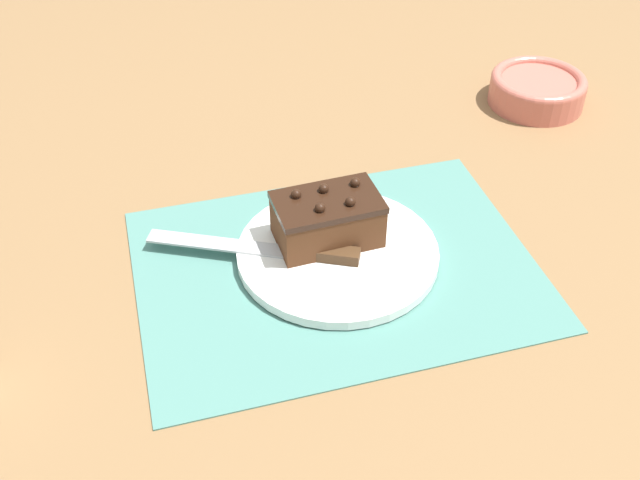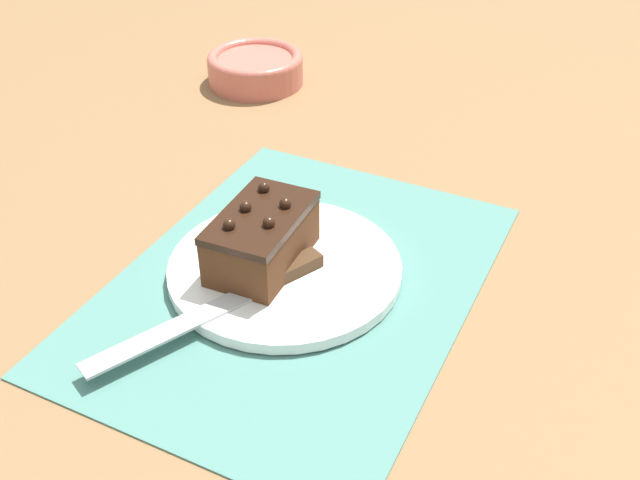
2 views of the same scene
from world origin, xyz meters
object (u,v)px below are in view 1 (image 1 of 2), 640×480
object	(u,v)px
serving_knife	(289,250)
small_bowl	(537,89)
cake_plate	(338,253)
chocolate_cake	(330,218)

from	to	relation	value
serving_knife	small_bowl	size ratio (longest dim) A/B	1.64
cake_plate	serving_knife	bearing A→B (deg)	172.26
serving_knife	small_bowl	bearing A→B (deg)	-34.62
chocolate_cake	serving_knife	world-z (taller)	chocolate_cake
small_bowl	serving_knife	bearing A→B (deg)	-150.50
chocolate_cake	serving_knife	distance (m)	0.06
serving_knife	small_bowl	world-z (taller)	small_bowl
chocolate_cake	small_bowl	distance (m)	0.47
cake_plate	serving_knife	size ratio (longest dim) A/B	1.00
serving_knife	small_bowl	distance (m)	0.53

